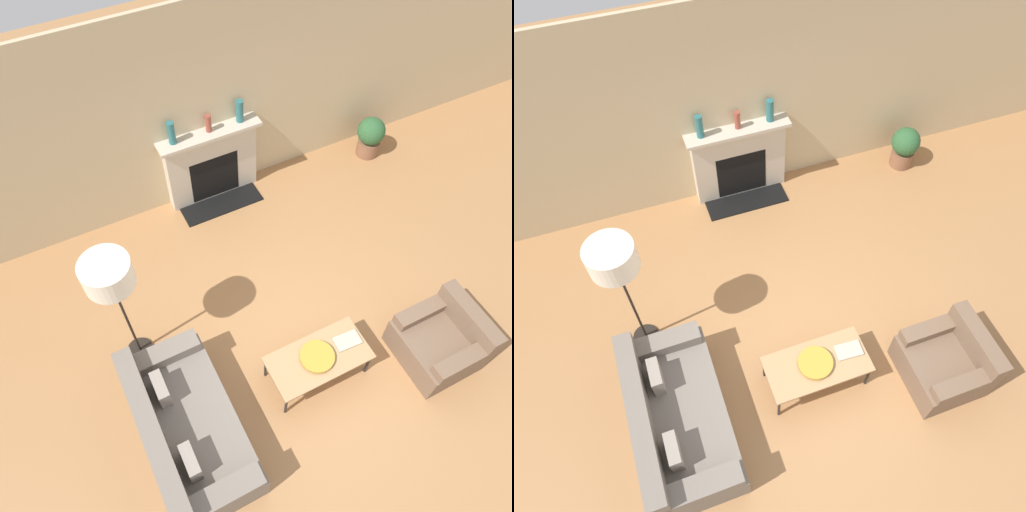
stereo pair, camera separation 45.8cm
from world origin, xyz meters
TOP-DOWN VIEW (x-y plane):
  - ground_plane at (0.00, 0.00)m, footprint 18.00×18.00m
  - wall_back at (0.00, 3.18)m, footprint 18.00×0.06m
  - fireplace at (0.02, 3.03)m, footprint 1.45×0.59m
  - couch at (-1.71, -0.15)m, footprint 0.94×1.80m
  - armchair_near at (1.32, -0.56)m, footprint 0.84×0.87m
  - coffee_table at (-0.10, -0.14)m, footprint 1.15×0.57m
  - bowl at (-0.12, -0.14)m, footprint 0.39×0.39m
  - book at (0.29, -0.12)m, footprint 0.31×0.20m
  - floor_lamp at (-1.84, 1.07)m, footprint 0.50×0.50m
  - mantel_vase_left at (-0.48, 3.05)m, footprint 0.10×0.10m
  - mantel_vase_center_left at (0.03, 3.05)m, footprint 0.08×0.08m
  - mantel_vase_center_right at (0.49, 3.05)m, footprint 0.10×0.10m
  - potted_plant at (2.57, 2.71)m, footprint 0.43×0.43m

SIDE VIEW (x-z plane):
  - ground_plane at x=0.00m, z-range 0.00..0.00m
  - armchair_near at x=1.32m, z-range -0.09..0.68m
  - couch at x=-1.71m, z-range -0.10..0.69m
  - potted_plant at x=2.57m, z-range 0.03..0.70m
  - coffee_table at x=-0.10m, z-range 0.19..0.64m
  - book at x=0.29m, z-range 0.45..0.47m
  - bowl at x=-0.12m, z-range 0.45..0.51m
  - fireplace at x=0.02m, z-range -0.01..1.16m
  - mantel_vase_center_left at x=0.03m, z-range 1.18..1.43m
  - mantel_vase_center_right at x=0.49m, z-range 1.18..1.50m
  - mantel_vase_left at x=-0.48m, z-range 1.18..1.50m
  - wall_back at x=0.00m, z-range 0.00..2.90m
  - floor_lamp at x=-1.84m, z-range 0.69..2.52m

